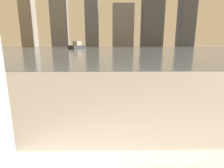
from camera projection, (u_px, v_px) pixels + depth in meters
harbor_water at (109, 48)px, 60.44m from camera, size 180.00×110.00×0.01m
harbor_boat_0 at (77, 46)px, 41.36m from camera, size 3.66×5.21×1.86m
skyline_tower_1 at (59, 21)px, 110.96m from camera, size 10.27×6.13×31.74m
skyline_tower_3 at (123, 26)px, 112.44m from camera, size 13.03×11.85×25.54m
skyline_tower_5 at (188, 2)px, 110.07m from camera, size 9.18×9.34×54.53m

